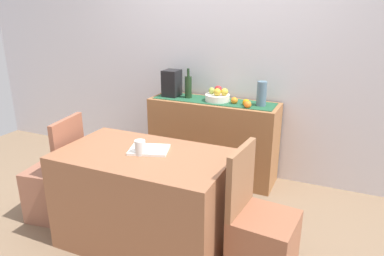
{
  "coord_description": "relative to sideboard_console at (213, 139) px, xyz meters",
  "views": [
    {
      "loc": [
        1.21,
        -2.38,
        1.74
      ],
      "look_at": [
        -0.02,
        0.39,
        0.71
      ],
      "focal_mm": 33.49,
      "sensor_mm": 36.0,
      "label": 1
    }
  ],
  "objects": [
    {
      "name": "sideboard_console",
      "position": [
        0.0,
        0.0,
        0.0
      ],
      "size": [
        1.32,
        0.42,
        0.83
      ],
      "primitive_type": "cube",
      "color": "#9B653C",
      "rests_on": "ground"
    },
    {
      "name": "orange_loose_far",
      "position": [
        0.39,
        -0.12,
        0.45
      ],
      "size": [
        0.07,
        0.07,
        0.07
      ],
      "primitive_type": "sphere",
      "color": "orange",
      "rests_on": "sideboard_console"
    },
    {
      "name": "chair_by_corner",
      "position": [
        0.83,
        -1.27,
        -0.15
      ],
      "size": [
        0.43,
        0.43,
        0.9
      ],
      "color": "#985B3F",
      "rests_on": "ground"
    },
    {
      "name": "open_book",
      "position": [
        -0.04,
        -1.22,
        0.33
      ],
      "size": [
        0.33,
        0.28,
        0.02
      ],
      "primitive_type": "cube",
      "rotation": [
        0.0,
        0.0,
        0.31
      ],
      "color": "white",
      "rests_on": "dining_table"
    },
    {
      "name": "fruit_bowl",
      "position": [
        0.04,
        0.0,
        0.45
      ],
      "size": [
        0.25,
        0.25,
        0.06
      ],
      "primitive_type": "cylinder",
      "color": "silver",
      "rests_on": "table_runner"
    },
    {
      "name": "apple_left",
      "position": [
        0.12,
        -0.01,
        0.52
      ],
      "size": [
        0.07,
        0.07,
        0.07
      ],
      "primitive_type": "sphere",
      "color": "gold",
      "rests_on": "fruit_bowl"
    },
    {
      "name": "ground_plane",
      "position": [
        0.02,
        -0.92,
        -0.43
      ],
      "size": [
        6.4,
        6.4,
        0.02
      ],
      "primitive_type": "cube",
      "color": "#80674E",
      "rests_on": "ground"
    },
    {
      "name": "coffee_maker",
      "position": [
        -0.47,
        0.0,
        0.56
      ],
      "size": [
        0.16,
        0.18,
        0.28
      ],
      "primitive_type": "cube",
      "color": "black",
      "rests_on": "sideboard_console"
    },
    {
      "name": "chair_near_window",
      "position": [
        -0.94,
        -1.27,
        -0.15
      ],
      "size": [
        0.45,
        0.45,
        0.9
      ],
      "color": "#975F49",
      "rests_on": "ground"
    },
    {
      "name": "apple_upper",
      "position": [
        0.05,
        -0.05,
        0.52
      ],
      "size": [
        0.07,
        0.07,
        0.07
      ],
      "primitive_type": "sphere",
      "color": "gold",
      "rests_on": "fruit_bowl"
    },
    {
      "name": "orange_loose_near_bowl",
      "position": [
        0.35,
        -0.05,
        0.45
      ],
      "size": [
        0.07,
        0.07,
        0.07
      ],
      "primitive_type": "sphere",
      "color": "orange",
      "rests_on": "sideboard_console"
    },
    {
      "name": "coffee_cup",
      "position": [
        -0.06,
        -1.3,
        0.38
      ],
      "size": [
        0.08,
        0.08,
        0.11
      ],
      "primitive_type": "cylinder",
      "color": "silver",
      "rests_on": "dining_table"
    },
    {
      "name": "ceramic_vase",
      "position": [
        0.48,
        0.0,
        0.54
      ],
      "size": [
        0.09,
        0.09,
        0.24
      ],
      "primitive_type": "cylinder",
      "color": "slate",
      "rests_on": "sideboard_console"
    },
    {
      "name": "wine_bottle",
      "position": [
        -0.28,
        -0.0,
        0.54
      ],
      "size": [
        0.07,
        0.07,
        0.31
      ],
      "color": "#1D351C",
      "rests_on": "sideboard_console"
    },
    {
      "name": "table_runner",
      "position": [
        0.0,
        0.0,
        0.42
      ],
      "size": [
        1.24,
        0.32,
        0.01
      ],
      "primitive_type": "cube",
      "color": "#215336",
      "rests_on": "sideboard_console"
    },
    {
      "name": "orange_loose_mid",
      "position": [
        0.23,
        -0.03,
        0.45
      ],
      "size": [
        0.07,
        0.07,
        0.07
      ],
      "primitive_type": "sphere",
      "color": "orange",
      "rests_on": "sideboard_console"
    },
    {
      "name": "dining_table",
      "position": [
        -0.06,
        -1.27,
        -0.05
      ],
      "size": [
        1.24,
        0.72,
        0.74
      ],
      "primitive_type": "cube",
      "color": "#965E3F",
      "rests_on": "ground"
    },
    {
      "name": "room_wall_rear",
      "position": [
        0.02,
        0.26,
        0.93
      ],
      "size": [
        6.4,
        0.06,
        2.7
      ],
      "primitive_type": "cube",
      "color": "silver",
      "rests_on": "ground"
    },
    {
      "name": "apple_right",
      "position": [
        0.02,
        0.07,
        0.52
      ],
      "size": [
        0.07,
        0.07,
        0.07
      ],
      "primitive_type": "sphere",
      "color": "red",
      "rests_on": "fruit_bowl"
    },
    {
      "name": "apple_rear",
      "position": [
        -0.02,
        0.0,
        0.52
      ],
      "size": [
        0.07,
        0.07,
        0.07
      ],
      "primitive_type": "sphere",
      "color": "#97AB42",
      "rests_on": "fruit_bowl"
    }
  ]
}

